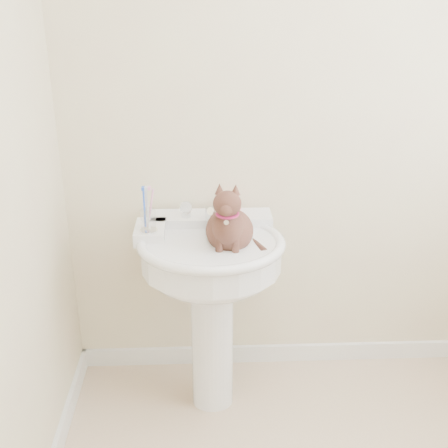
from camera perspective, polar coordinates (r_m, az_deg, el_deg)
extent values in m
cube|color=white|center=(2.92, 8.04, -12.78)|extent=(2.20, 0.02, 0.09)
cylinder|color=white|center=(2.49, -1.20, -11.93)|extent=(0.18, 0.18, 0.64)
cylinder|color=white|center=(2.27, -1.28, -3.23)|extent=(0.57, 0.57, 0.12)
ellipsoid|color=white|center=(2.30, -1.27, -4.60)|extent=(0.52, 0.45, 0.20)
torus|color=white|center=(2.25, -1.30, -1.94)|extent=(0.60, 0.60, 0.04)
cube|color=white|center=(2.43, -1.40, 0.38)|extent=(0.53, 0.14, 0.06)
cube|color=white|center=(2.33, -7.50, -0.84)|extent=(0.12, 0.19, 0.06)
cylinder|color=silver|center=(2.37, -1.39, 1.13)|extent=(0.05, 0.05, 0.05)
cylinder|color=silver|center=(2.31, -1.37, 1.36)|extent=(0.04, 0.04, 0.14)
sphere|color=white|center=(2.38, -4.05, 1.72)|extent=(0.06, 0.06, 0.06)
sphere|color=white|center=(2.39, 1.24, 1.80)|extent=(0.06, 0.06, 0.06)
cube|color=red|center=(2.45, 0.58, 1.73)|extent=(0.10, 0.08, 0.03)
cylinder|color=silver|center=(2.27, -7.65, -0.66)|extent=(0.07, 0.07, 0.01)
cylinder|color=white|center=(2.25, -7.71, 0.41)|extent=(0.06, 0.06, 0.09)
cylinder|color=blue|center=(2.23, -8.09, 1.59)|extent=(0.01, 0.01, 0.17)
cylinder|color=silver|center=(2.23, -7.78, 1.60)|extent=(0.01, 0.01, 0.17)
cylinder|color=#F198C9|center=(2.23, -7.47, 1.61)|extent=(0.01, 0.01, 0.17)
ellipsoid|color=brown|center=(2.23, 0.50, -0.65)|extent=(0.19, 0.22, 0.17)
ellipsoid|color=brown|center=(2.14, 0.61, -0.15)|extent=(0.12, 0.12, 0.16)
ellipsoid|color=brown|center=(2.08, 0.66, 2.09)|extent=(0.11, 0.10, 0.10)
cone|color=brown|center=(2.08, -0.19, 3.55)|extent=(0.04, 0.04, 0.04)
cone|color=brown|center=(2.08, 1.46, 3.57)|extent=(0.04, 0.04, 0.04)
cylinder|color=brown|center=(2.28, 2.98, -1.79)|extent=(0.03, 0.03, 0.20)
torus|color=#971645|center=(2.10, 0.64, 1.02)|extent=(0.09, 0.09, 0.01)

